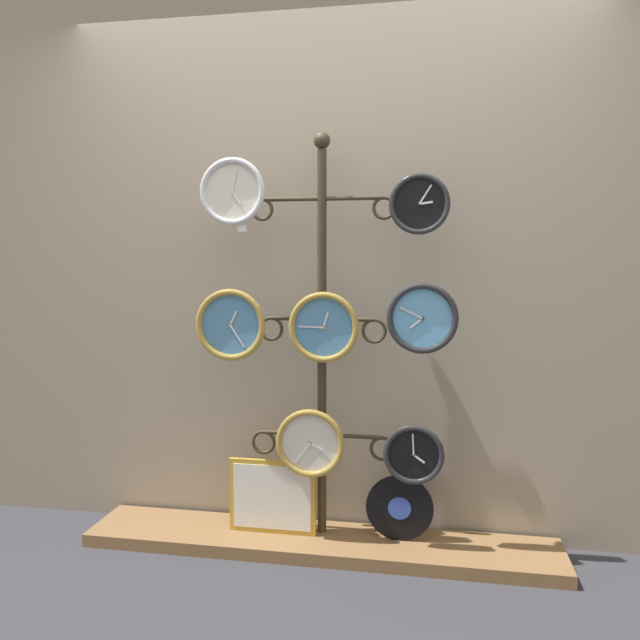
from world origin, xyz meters
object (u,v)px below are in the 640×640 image
clock_top_right (419,204)px  clock_middle_right (422,318)px  clock_top_left (233,192)px  clock_bottom_center (310,443)px  clock_middle_center (324,327)px  picture_frame (272,497)px  display_stand (322,391)px  clock_bottom_right (414,454)px  clock_middle_left (231,325)px  vinyl_record (400,508)px

clock_top_right → clock_middle_right: size_ratio=0.84×
clock_top_left → clock_bottom_center: (0.35, -0.01, -1.13)m
clock_middle_center → picture_frame: size_ratio=0.77×
display_stand → clock_top_left: display_stand is taller
clock_middle_center → clock_top_left: bearing=-179.4°
clock_middle_right → clock_bottom_right: bearing=170.6°
clock_top_left → clock_middle_left: clock_top_left is taller
clock_top_right → picture_frame: (-0.66, 0.04, -1.34)m
picture_frame → clock_top_right: bearing=-3.4°
display_stand → clock_top_left: (-0.39, -0.09, 0.91)m
clock_middle_right → vinyl_record: size_ratio=0.99×
clock_bottom_right → vinyl_record: size_ratio=0.87×
clock_middle_center → vinyl_record: clock_middle_center is taller
clock_middle_right → picture_frame: 1.10m
clock_middle_center → clock_middle_right: bearing=-2.3°
display_stand → picture_frame: size_ratio=4.60×
display_stand → clock_bottom_center: bearing=-108.4°
clock_top_right → clock_middle_left: bearing=-179.2°
clock_middle_right → clock_top_left: bearing=179.1°
clock_middle_center → clock_bottom_center: clock_middle_center is taller
clock_bottom_center → vinyl_record: 0.51m
clock_top_left → clock_middle_left: (-0.01, -0.02, -0.60)m
clock_top_left → picture_frame: size_ratio=0.73×
clock_top_left → vinyl_record: clock_top_left is taller
clock_middle_center → clock_bottom_right: bearing=-1.8°
display_stand → clock_bottom_center: size_ratio=6.03×
clock_top_left → clock_top_right: size_ratio=1.17×
display_stand → clock_bottom_right: bearing=-13.4°
clock_bottom_right → vinyl_record: clock_bottom_right is taller
display_stand → picture_frame: display_stand is taller
display_stand → clock_bottom_right: size_ratio=7.12×
clock_top_right → clock_middle_center: (-0.41, 0.01, -0.53)m
display_stand → picture_frame: (-0.23, -0.06, -0.50)m
clock_middle_left → clock_middle_right: size_ratio=1.07×
clock_top_right → clock_middle_center: bearing=179.0°
display_stand → clock_middle_left: size_ratio=5.80×
clock_middle_left → picture_frame: (0.17, 0.05, -0.81)m
clock_middle_center → picture_frame: (-0.25, 0.03, -0.81)m
clock_middle_right → vinyl_record: bearing=142.0°
display_stand → clock_bottom_right: display_stand is taller
clock_middle_left → clock_bottom_center: 0.65m
clock_bottom_right → picture_frame: clock_bottom_right is taller
clock_top_left → clock_bottom_right: size_ratio=1.12×
clock_middle_left → clock_top_left: bearing=51.3°
clock_top_left → clock_bottom_right: clock_top_left is taller
clock_bottom_center → picture_frame: (-0.19, 0.05, -0.28)m
clock_middle_right → clock_bottom_center: clock_middle_right is taller
clock_top_left → vinyl_record: (0.76, 0.06, -1.43)m
display_stand → clock_middle_center: size_ratio=6.01×
clock_middle_right → display_stand: bearing=166.8°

